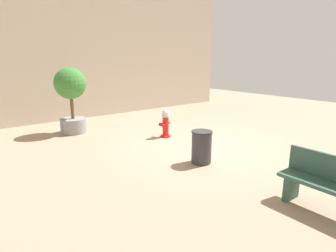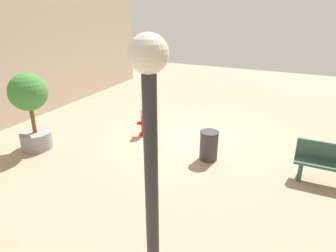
% 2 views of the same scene
% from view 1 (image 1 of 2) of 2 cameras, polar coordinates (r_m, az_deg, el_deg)
% --- Properties ---
extents(ground_plane, '(23.40, 23.40, 0.00)m').
position_cam_1_polar(ground_plane, '(8.19, 8.31, -4.03)').
color(ground_plane, tan).
extents(fire_hydrant, '(0.40, 0.42, 0.90)m').
position_cam_1_polar(fire_hydrant, '(8.91, -0.54, 0.58)').
color(fire_hydrant, red).
rests_on(fire_hydrant, ground_plane).
extents(planter_tree, '(1.04, 1.04, 2.20)m').
position_cam_1_polar(planter_tree, '(9.82, -19.34, 6.23)').
color(planter_tree, gray).
rests_on(planter_tree, ground_plane).
extents(trash_bin, '(0.51, 0.51, 0.80)m').
position_cam_1_polar(trash_bin, '(6.75, 6.92, -4.30)').
color(trash_bin, '#38383D').
rests_on(trash_bin, ground_plane).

